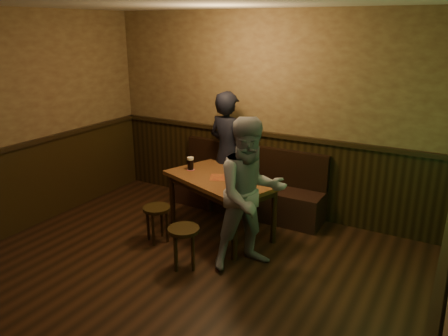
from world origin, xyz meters
TOP-DOWN VIEW (x-y plane):
  - room at (0.00, 0.22)m, footprint 5.04×6.04m
  - bench at (-0.15, 2.75)m, footprint 2.20×0.50m
  - pub_table at (-0.15, 1.95)m, footprint 1.62×1.25m
  - stool_left at (-0.72, 1.35)m, footprint 0.41×0.41m
  - stool_right at (-0.08, 1.01)m, footprint 0.41×0.41m
  - pint_left at (-0.66, 2.02)m, footprint 0.11×0.11m
  - pint_mid at (-0.08, 2.03)m, footprint 0.11×0.11m
  - pint_right at (0.26, 1.80)m, footprint 0.10×0.10m
  - laptop at (0.07, 2.17)m, footprint 0.44×0.43m
  - menu at (0.24, 1.59)m, footprint 0.26×0.26m
  - person_suit at (-0.42, 2.60)m, footprint 0.72×0.57m
  - person_grey at (0.53, 1.41)m, footprint 1.02×1.05m

SIDE VIEW (x-z plane):
  - bench at x=-0.15m, z-range -0.16..0.79m
  - stool_left at x=-0.72m, z-range 0.14..0.60m
  - stool_right at x=-0.08m, z-range 0.14..0.62m
  - pub_table at x=-0.15m, z-range 0.28..1.05m
  - menu at x=0.24m, z-range 0.76..0.77m
  - laptop at x=0.07m, z-range 0.70..0.95m
  - pint_right at x=0.26m, z-range 0.76..0.92m
  - pint_mid at x=-0.08m, z-range 0.76..0.93m
  - pint_left at x=-0.66m, z-range 0.76..0.94m
  - person_grey at x=0.53m, z-range 0.00..1.70m
  - person_suit at x=-0.42m, z-range 0.00..1.75m
  - room at x=0.00m, z-range -0.22..2.62m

